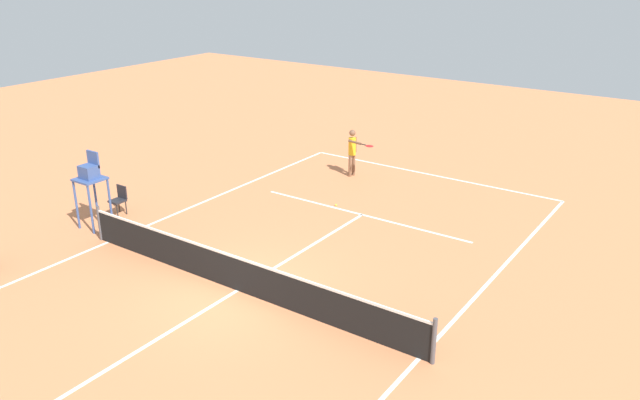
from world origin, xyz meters
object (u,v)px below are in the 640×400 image
object	(u,v)px
umpire_chair	(90,178)
courtside_chair_mid	(119,199)
player_serving	(353,149)
tennis_ball	(336,205)

from	to	relation	value
umpire_chair	courtside_chair_mid	world-z (taller)	umpire_chair
player_serving	courtside_chair_mid	xyz separation A→B (m)	(4.21, 7.54, -0.55)
umpire_chair	courtside_chair_mid	xyz separation A→B (m)	(0.24, -1.11, -1.07)
tennis_ball	courtside_chair_mid	distance (m)	7.10
player_serving	umpire_chair	distance (m)	9.53
tennis_ball	courtside_chair_mid	bearing A→B (deg)	40.48
courtside_chair_mid	tennis_ball	bearing A→B (deg)	-139.52
tennis_ball	umpire_chair	xyz separation A→B (m)	(5.15, 5.71, 1.57)
player_serving	courtside_chair_mid	world-z (taller)	player_serving
player_serving	tennis_ball	world-z (taller)	player_serving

